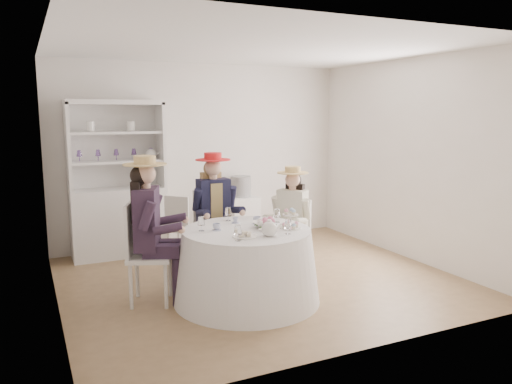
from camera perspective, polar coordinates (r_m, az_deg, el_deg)
name	(u,v)px	position (r m, az deg, el deg)	size (l,w,h in m)	color
ground	(260,279)	(6.08, 0.41, -9.95)	(4.50, 4.50, 0.00)	olive
ceiling	(260,48)	(5.79, 0.44, 16.18)	(4.50, 4.50, 0.00)	white
wall_back	(203,155)	(7.63, -6.08, 4.27)	(4.50, 4.50, 0.00)	silver
wall_front	(367,193)	(4.09, 12.59, -0.07)	(4.50, 4.50, 0.00)	silver
wall_left	(51,179)	(5.23, -22.42, 1.43)	(4.50, 4.50, 0.00)	silver
wall_right	(410,160)	(7.05, 17.19, 3.52)	(4.50, 4.50, 0.00)	silver
tea_table	(247,265)	(5.33, -1.08, -8.36)	(1.55, 1.55, 0.78)	white
hutch	(118,202)	(7.16, -15.47, -1.07)	(1.31, 0.57, 2.15)	silver
side_table	(241,219)	(7.73, -1.74, -3.09)	(0.45, 0.45, 0.71)	silver
hatbox	(241,186)	(7.64, -1.76, 0.65)	(0.31, 0.31, 0.31)	black
guest_left	(150,221)	(5.26, -12.07, -3.29)	(0.65, 0.59, 1.55)	silver
guest_mid	(214,206)	(6.13, -4.80, -1.60)	(0.54, 0.57, 1.50)	silver
guest_right	(291,215)	(6.08, 4.07, -2.59)	(0.58, 0.55, 1.34)	silver
spare_chair	(181,225)	(6.81, -8.61, -3.79)	(0.52, 0.52, 0.89)	silver
teacup_a	(217,227)	(5.19, -4.53, -4.05)	(0.08, 0.08, 0.06)	white
teacup_b	(236,221)	(5.51, -2.35, -3.28)	(0.06, 0.06, 0.06)	white
teacup_c	(257,221)	(5.48, 0.13, -3.29)	(0.09, 0.09, 0.07)	white
flower_bowl	(263,225)	(5.30, 0.80, -3.77)	(0.23, 0.23, 0.06)	white
flower_arrangement	(266,222)	(5.19, 1.13, -3.47)	(0.17, 0.17, 0.06)	pink
table_teapot	(270,229)	(4.93, 1.55, -4.24)	(0.22, 0.16, 0.17)	white
sandwich_plate	(245,236)	(4.91, -1.29, -5.01)	(0.24, 0.24, 0.05)	white
cupcake_stand	(290,221)	(5.25, 3.95, -3.38)	(0.22, 0.22, 0.21)	white
stemware_set	(246,222)	(5.21, -1.09, -3.48)	(0.97, 0.94, 0.15)	white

